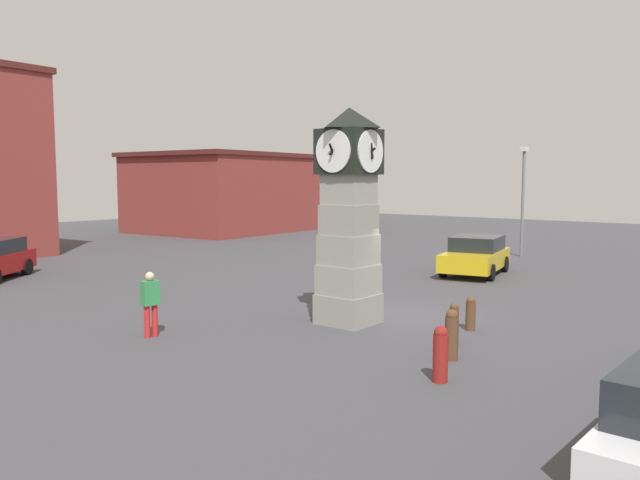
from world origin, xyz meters
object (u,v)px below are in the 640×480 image
object	(u,v)px
bollard_end_row	(471,313)
bollard_near_tower	(440,354)
pedestrian_near_bench	(150,300)
car_silver_hatch	(476,255)
street_lamp_near_road	(523,192)
clock_tower	(349,215)
bollard_mid_row	(452,334)
bollard_far_row	(454,323)

from	to	relation	value
bollard_end_row	bollard_near_tower	bearing A→B (deg)	-161.70
bollard_end_row	pedestrian_near_bench	xyz separation A→B (m)	(-5.46, 5.63, 0.46)
car_silver_hatch	street_lamp_near_road	world-z (taller)	street_lamp_near_road
clock_tower	street_lamp_near_road	bearing A→B (deg)	6.61
pedestrian_near_bench	bollard_mid_row	bearing A→B (deg)	-66.48
street_lamp_near_road	bollard_end_row	bearing A→B (deg)	-162.92
bollard_near_tower	bollard_mid_row	size ratio (longest dim) A/B	0.99
bollard_mid_row	pedestrian_near_bench	size ratio (longest dim) A/B	0.68
bollard_near_tower	street_lamp_near_road	world-z (taller)	street_lamp_near_road
bollard_near_tower	bollard_far_row	size ratio (longest dim) A/B	1.11
clock_tower	bollard_end_row	world-z (taller)	clock_tower
clock_tower	street_lamp_near_road	xyz separation A→B (m)	(16.92, 1.96, 0.32)
bollard_near_tower	car_silver_hatch	bearing A→B (deg)	22.59
pedestrian_near_bench	street_lamp_near_road	xyz separation A→B (m)	(21.08, -0.84, 2.26)
car_silver_hatch	bollard_far_row	bearing A→B (deg)	-157.26
bollard_mid_row	car_silver_hatch	size ratio (longest dim) A/B	0.24
bollard_near_tower	car_silver_hatch	size ratio (longest dim) A/B	0.24
bollard_end_row	pedestrian_near_bench	world-z (taller)	pedestrian_near_bench
bollard_mid_row	pedestrian_near_bench	world-z (taller)	pedestrian_near_bench
street_lamp_near_road	bollard_far_row	bearing A→B (deg)	-163.41
bollard_near_tower	bollard_end_row	size ratio (longest dim) A/B	1.24
clock_tower	car_silver_hatch	distance (m)	10.29
bollard_far_row	street_lamp_near_road	bearing A→B (deg)	16.59
bollard_end_row	bollard_mid_row	bearing A→B (deg)	-162.44
clock_tower	bollard_far_row	distance (m)	3.92
bollard_end_row	pedestrian_near_bench	distance (m)	7.86
bollard_far_row	car_silver_hatch	world-z (taller)	car_silver_hatch
car_silver_hatch	street_lamp_near_road	xyz separation A→B (m)	(6.91, 0.83, 2.39)
pedestrian_near_bench	street_lamp_near_road	world-z (taller)	street_lamp_near_road
car_silver_hatch	street_lamp_near_road	size ratio (longest dim) A/B	0.83
bollard_end_row	street_lamp_near_road	bearing A→B (deg)	17.08
bollard_mid_row	street_lamp_near_road	size ratio (longest dim) A/B	0.20
bollard_near_tower	bollard_mid_row	distance (m)	1.52
clock_tower	bollard_mid_row	distance (m)	4.54
clock_tower	bollard_far_row	size ratio (longest dim) A/B	5.82
bollard_mid_row	street_lamp_near_road	xyz separation A→B (m)	(18.26, 5.64, 2.61)
pedestrian_near_bench	clock_tower	bearing A→B (deg)	-33.92
bollard_near_tower	bollard_far_row	distance (m)	2.82
street_lamp_near_road	car_silver_hatch	bearing A→B (deg)	-173.17
clock_tower	bollard_near_tower	bearing A→B (deg)	-123.49
pedestrian_near_bench	bollard_near_tower	bearing A→B (deg)	-78.75
clock_tower	car_silver_hatch	world-z (taller)	clock_tower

